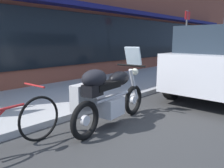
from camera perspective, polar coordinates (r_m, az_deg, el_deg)
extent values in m
plane|color=#333333|center=(3.88, 1.76, -11.86)|extent=(80.00, 80.00, 0.00)
cube|color=brown|center=(12.08, 9.50, 19.13)|extent=(22.55, 0.35, 6.47)
cube|color=black|center=(11.84, 10.08, 11.08)|extent=(15.79, 0.06, 1.80)
cube|color=navy|center=(11.78, 11.21, 16.40)|extent=(15.79, 0.60, 0.16)
cube|color=#A8A8A8|center=(12.78, 19.66, 3.89)|extent=(30.00, 3.02, 0.12)
torus|color=black|center=(4.65, 5.39, -4.03)|extent=(0.62, 0.16, 0.61)
cylinder|color=silver|center=(4.65, 5.39, -4.03)|extent=(0.17, 0.08, 0.16)
torus|color=black|center=(3.51, -6.77, -9.11)|extent=(0.62, 0.16, 0.61)
cylinder|color=silver|center=(3.51, -6.77, -9.11)|extent=(0.17, 0.08, 0.16)
cube|color=silver|center=(4.00, -0.22, -5.74)|extent=(0.47, 0.35, 0.32)
cylinder|color=silver|center=(4.00, 0.19, -3.24)|extent=(0.95, 0.18, 0.06)
ellipsoid|color=black|center=(4.10, 1.80, 1.40)|extent=(0.55, 0.34, 0.26)
cube|color=black|center=(3.77, -1.73, -0.38)|extent=(0.62, 0.31, 0.11)
cube|color=black|center=(3.52, -4.96, -1.56)|extent=(0.30, 0.25, 0.18)
cylinder|color=silver|center=(4.58, 5.46, -0.17)|extent=(0.35, 0.11, 0.67)
cylinder|color=black|center=(4.41, 4.78, 4.69)|extent=(0.11, 0.62, 0.04)
cube|color=silver|center=(4.47, 5.34, 7.07)|extent=(0.19, 0.34, 0.35)
sphere|color=#EAEACC|center=(4.57, 5.77, 3.12)|extent=(0.14, 0.14, 0.14)
cube|color=#B3B3B3|center=(3.75, -7.23, -3.34)|extent=(0.46, 0.25, 0.44)
cube|color=black|center=(3.83, -8.30, -3.06)|extent=(0.37, 0.06, 0.03)
ellipsoid|color=black|center=(3.52, -4.48, 1.44)|extent=(0.52, 0.38, 0.28)
torus|color=black|center=(3.61, -17.84, -8.32)|extent=(0.70, 0.09, 0.70)
cylinder|color=#B22323|center=(3.28, -25.65, -5.70)|extent=(0.57, 0.08, 0.04)
cylinder|color=#B22323|center=(3.45, -19.03, -0.32)|extent=(0.06, 0.48, 0.03)
cylinder|color=black|center=(8.88, 23.97, 2.45)|extent=(0.66, 0.23, 0.66)
cylinder|color=black|center=(6.06, 14.92, -0.56)|extent=(0.66, 0.23, 0.66)
cylinder|color=#59595B|center=(9.99, 18.03, 9.89)|extent=(0.07, 0.07, 2.56)
cube|color=red|center=(10.03, 18.52, 16.06)|extent=(0.44, 0.02, 0.32)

